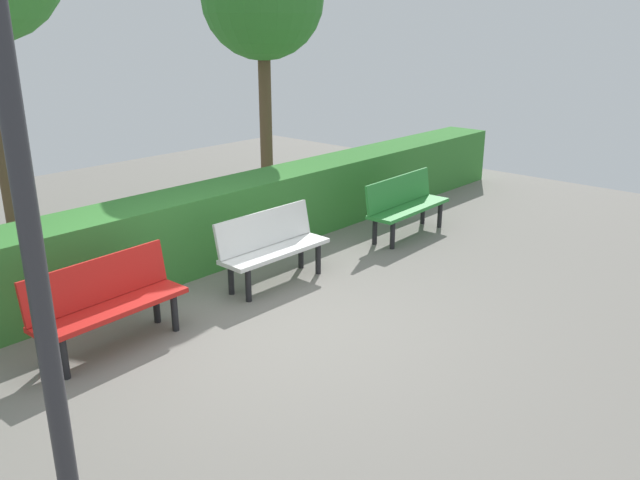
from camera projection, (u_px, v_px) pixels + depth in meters
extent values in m
plane|color=gray|center=(256.00, 328.00, 6.55)|extent=(16.85, 16.85, 0.00)
cube|color=#2D8C38|center=(409.00, 208.00, 9.28)|extent=(1.60, 0.47, 0.05)
cube|color=#2D8C38|center=(399.00, 190.00, 9.32)|extent=(1.59, 0.15, 0.42)
cylinder|color=black|center=(440.00, 215.00, 9.72)|extent=(0.07, 0.07, 0.39)
cylinder|color=black|center=(423.00, 211.00, 9.91)|extent=(0.07, 0.07, 0.39)
cylinder|color=black|center=(393.00, 235.00, 8.79)|extent=(0.07, 0.07, 0.39)
cylinder|color=black|center=(375.00, 231.00, 8.98)|extent=(0.07, 0.07, 0.39)
cube|color=white|center=(276.00, 251.00, 7.54)|extent=(1.45, 0.44, 0.05)
cube|color=white|center=(264.00, 229.00, 7.59)|extent=(1.45, 0.14, 0.42)
cylinder|color=black|center=(318.00, 259.00, 7.91)|extent=(0.07, 0.07, 0.39)
cylinder|color=black|center=(301.00, 253.00, 8.11)|extent=(0.07, 0.07, 0.39)
cylinder|color=black|center=(248.00, 285.00, 7.12)|extent=(0.07, 0.07, 0.39)
cylinder|color=black|center=(231.00, 278.00, 7.31)|extent=(0.07, 0.07, 0.39)
cube|color=red|center=(112.00, 308.00, 6.02)|extent=(1.52, 0.49, 0.05)
cube|color=red|center=(98.00, 281.00, 6.06)|extent=(1.51, 0.17, 0.42)
cylinder|color=black|center=(175.00, 313.00, 6.44)|extent=(0.07, 0.07, 0.39)
cylinder|color=black|center=(156.00, 305.00, 6.62)|extent=(0.07, 0.07, 0.39)
cylinder|color=black|center=(64.00, 359.00, 5.56)|extent=(0.07, 0.07, 0.39)
cylinder|color=black|center=(47.00, 348.00, 5.74)|extent=(0.07, 0.07, 0.39)
cube|color=#387F33|center=(218.00, 223.00, 8.35)|extent=(12.85, 0.78, 0.98)
cylinder|color=brown|center=(266.00, 120.00, 11.05)|extent=(0.21, 0.21, 2.77)
cylinder|color=brown|center=(5.00, 141.00, 8.03)|extent=(0.28, 0.28, 3.12)
cylinder|color=#2D2D33|center=(35.00, 267.00, 3.38)|extent=(0.12, 0.12, 3.48)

